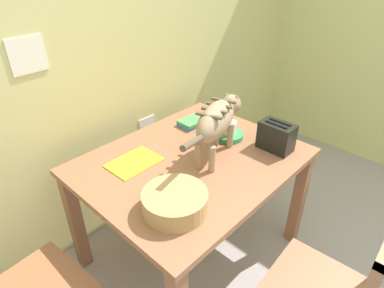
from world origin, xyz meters
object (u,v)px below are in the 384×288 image
object	(u,v)px
cat	(218,120)
magazine	(134,162)
dining_table	(192,171)
book_stack	(192,122)
toaster	(276,136)
coffee_mug	(230,127)
wicker_basket	(175,202)
saucer_bowl	(229,135)

from	to	relation	value
cat	magazine	bearing A→B (deg)	-143.46
dining_table	cat	distance (m)	0.35
book_stack	cat	bearing A→B (deg)	-114.87
cat	book_stack	size ratio (longest dim) A/B	3.94
dining_table	book_stack	bearing A→B (deg)	43.79
dining_table	toaster	world-z (taller)	toaster
dining_table	toaster	size ratio (longest dim) A/B	6.11
coffee_mug	wicker_basket	distance (m)	0.74
coffee_mug	toaster	distance (m)	0.29
book_stack	wicker_basket	xyz separation A→B (m)	(-0.66, -0.52, 0.03)
coffee_mug	book_stack	xyz separation A→B (m)	(-0.04, 0.29, -0.05)
cat	wicker_basket	world-z (taller)	cat
book_stack	toaster	bearing A→B (deg)	-77.87
wicker_basket	toaster	world-z (taller)	toaster
saucer_bowl	coffee_mug	size ratio (longest dim) A/B	1.46
wicker_basket	toaster	bearing A→B (deg)	-3.86
dining_table	cat	bearing A→B (deg)	-26.80
dining_table	toaster	xyz separation A→B (m)	(0.42, -0.29, 0.17)
cat	magazine	world-z (taller)	cat
dining_table	cat	size ratio (longest dim) A/B	1.81
saucer_bowl	wicker_basket	bearing A→B (deg)	-161.70
saucer_bowl	coffee_mug	xyz separation A→B (m)	(0.00, 0.00, 0.05)
cat	magazine	size ratio (longest dim) A/B	2.37
coffee_mug	book_stack	size ratio (longest dim) A/B	0.74
cat	toaster	size ratio (longest dim) A/B	3.37
wicker_basket	toaster	xyz separation A→B (m)	(0.78, -0.05, 0.03)
dining_table	wicker_basket	bearing A→B (deg)	-147.07
magazine	coffee_mug	bearing A→B (deg)	-20.55
coffee_mug	magazine	world-z (taller)	coffee_mug
toaster	coffee_mug	bearing A→B (deg)	105.51
cat	wicker_basket	xyz separation A→B (m)	(-0.49, -0.17, -0.18)
book_stack	coffee_mug	bearing A→B (deg)	-81.29
dining_table	saucer_bowl	bearing A→B (deg)	-0.38
cat	coffee_mug	size ratio (longest dim) A/B	5.34
coffee_mug	book_stack	distance (m)	0.29
magazine	cat	bearing A→B (deg)	-36.60
dining_table	coffee_mug	distance (m)	0.38
magazine	dining_table	bearing A→B (deg)	-40.66
toaster	cat	bearing A→B (deg)	142.70
saucer_bowl	coffee_mug	bearing A→B (deg)	0.00
cat	book_stack	world-z (taller)	cat
saucer_bowl	book_stack	size ratio (longest dim) A/B	1.08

